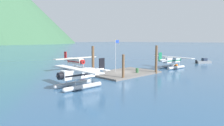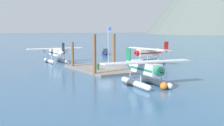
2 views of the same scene
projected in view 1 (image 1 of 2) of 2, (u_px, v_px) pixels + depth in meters
name	position (u px, v px, depth m)	size (l,w,h in m)	color
ground_plane	(124.00, 74.00, 38.67)	(1200.00, 1200.00, 0.00)	#2D5175
dock_platform	(124.00, 73.00, 38.65)	(13.00, 8.43, 0.30)	#66605B
piling_near_left	(123.00, 67.00, 32.91)	(0.43, 0.43, 4.17)	brown
piling_near_right	(156.00, 60.00, 38.52)	(0.46, 0.46, 5.50)	brown
piling_far_left	(93.00, 60.00, 38.31)	(0.52, 0.52, 5.40)	brown
flagpole	(116.00, 52.00, 38.30)	(0.95, 0.10, 6.40)	silver
fuel_drum	(137.00, 70.00, 38.01)	(0.62, 0.62, 0.88)	#33663D
mooring_buoy	(176.00, 66.00, 48.19)	(0.77, 0.77, 0.77)	orange
seaplane_cream_bow_left	(75.00, 63.00, 43.97)	(10.41, 7.98, 3.84)	#B7BABF
seaplane_silver_stbd_aft	(172.00, 62.00, 46.01)	(7.95, 10.49, 3.84)	#B7BABF
seaplane_white_port_aft	(78.00, 76.00, 27.20)	(7.98, 10.44, 3.84)	#B7BABF
boat_grey_open_se	(204.00, 62.00, 56.01)	(4.35, 3.51, 1.50)	gray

